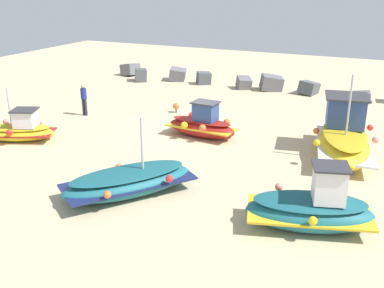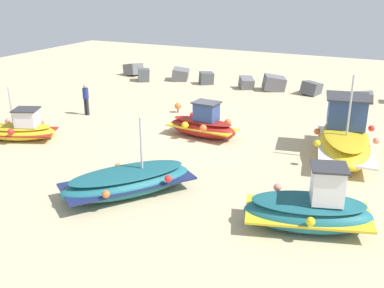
{
  "view_description": "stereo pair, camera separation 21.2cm",
  "coord_description": "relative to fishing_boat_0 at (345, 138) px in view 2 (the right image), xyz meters",
  "views": [
    {
      "loc": [
        8.48,
        -18.79,
        7.08
      ],
      "look_at": [
        1.36,
        -3.46,
        0.9
      ],
      "focal_mm": 42.74,
      "sensor_mm": 36.0,
      "label": 1
    },
    {
      "loc": [
        8.68,
        -18.7,
        7.08
      ],
      "look_at": [
        1.36,
        -3.46,
        0.9
      ],
      "focal_mm": 42.74,
      "sensor_mm": 36.0,
      "label": 2
    }
  ],
  "objects": [
    {
      "name": "ground_plane",
      "position": [
        -6.67,
        -0.22,
        -0.82
      ],
      "size": [
        52.36,
        52.36,
        0.0
      ],
      "primitive_type": "plane",
      "color": "#C6B289"
    },
    {
      "name": "fishing_boat_0",
      "position": [
        0.0,
        0.0,
        0.0
      ],
      "size": [
        3.05,
        5.45,
        3.62
      ],
      "rotation": [
        0.0,
        0.0,
        1.76
      ],
      "color": "gold",
      "rests_on": "ground_plane"
    },
    {
      "name": "fishing_boat_1",
      "position": [
        -13.84,
        -4.3,
        -0.34
      ],
      "size": [
        3.7,
        2.61,
        2.49
      ],
      "rotation": [
        0.0,
        0.0,
        0.4
      ],
      "color": "gold",
      "rests_on": "ground_plane"
    },
    {
      "name": "fishing_boat_2",
      "position": [
        -6.18,
        -6.96,
        -0.34
      ],
      "size": [
        4.15,
        4.77,
        2.7
      ],
      "rotation": [
        0.0,
        0.0,
        4.08
      ],
      "color": "#1E6670",
      "rests_on": "ground_plane"
    },
    {
      "name": "fishing_boat_3",
      "position": [
        -6.36,
        -0.3,
        -0.24
      ],
      "size": [
        3.49,
        1.97,
        1.74
      ],
      "rotation": [
        0.0,
        0.0,
        6.2
      ],
      "color": "maroon",
      "rests_on": "ground_plane"
    },
    {
      "name": "fishing_boat_4",
      "position": [
        -0.04,
        -6.59,
        -0.19
      ],
      "size": [
        4.09,
        2.62,
        2.1
      ],
      "rotation": [
        0.0,
        0.0,
        0.29
      ],
      "color": "#1E6670",
      "rests_on": "ground_plane"
    },
    {
      "name": "person_walking",
      "position": [
        -13.57,
        0.27,
        0.17
      ],
      "size": [
        0.32,
        0.32,
        1.71
      ],
      "rotation": [
        0.0,
        0.0,
        1.57
      ],
      "color": "#2D2D38",
      "rests_on": "ground_plane"
    },
    {
      "name": "breakwater_rocks",
      "position": [
        -6.95,
        10.14,
        -0.39
      ],
      "size": [
        22.64,
        2.89,
        1.34
      ],
      "color": "slate",
      "rests_on": "ground_plane"
    },
    {
      "name": "mooring_buoy_0",
      "position": [
        -9.3,
        2.83,
        -0.46
      ],
      "size": [
        0.36,
        0.36,
        0.55
      ],
      "color": "#3F3F42",
      "rests_on": "ground_plane"
    }
  ]
}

